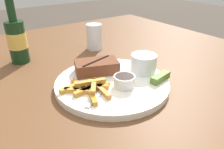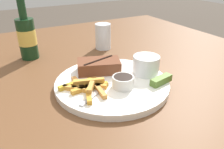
{
  "view_description": "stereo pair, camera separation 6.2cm",
  "coord_description": "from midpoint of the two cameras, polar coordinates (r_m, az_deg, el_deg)",
  "views": [
    {
      "loc": [
        -0.32,
        -0.45,
        1.09
      ],
      "look_at": [
        0.0,
        0.0,
        0.81
      ],
      "focal_mm": 35.0,
      "sensor_mm": 36.0,
      "label": 1
    },
    {
      "loc": [
        -0.27,
        -0.49,
        1.09
      ],
      "look_at": [
        0.0,
        0.0,
        0.81
      ],
      "focal_mm": 35.0,
      "sensor_mm": 36.0,
      "label": 2
    }
  ],
  "objects": [
    {
      "name": "dipping_sauce_cup",
      "position": [
        0.59,
        0.27,
        -1.71
      ],
      "size": [
        0.06,
        0.06,
        0.03
      ],
      "color": "silver",
      "rests_on": "dinner_plate"
    },
    {
      "name": "fork_utensil",
      "position": [
        0.56,
        -6.76,
        -5.44
      ],
      "size": [
        0.12,
        0.08,
        0.0
      ],
      "rotation": [
        0.0,
        0.0,
        6.83
      ],
      "color": "#B7B7BC",
      "rests_on": "dinner_plate"
    },
    {
      "name": "dinner_plate",
      "position": [
        0.64,
        -2.8,
        -2.4
      ],
      "size": [
        0.33,
        0.33,
        0.02
      ],
      "color": "white",
      "rests_on": "dining_table"
    },
    {
      "name": "beer_bottle",
      "position": [
        0.85,
        -25.57,
        8.26
      ],
      "size": [
        0.07,
        0.07,
        0.24
      ],
      "color": "#143319",
      "rests_on": "dining_table"
    },
    {
      "name": "fries_pile",
      "position": [
        0.59,
        -8.97,
        -3.52
      ],
      "size": [
        0.13,
        0.14,
        0.02
      ],
      "color": "gold",
      "rests_on": "dinner_plate"
    },
    {
      "name": "pickle_spear",
      "position": [
        0.64,
        9.82,
        -0.86
      ],
      "size": [
        0.07,
        0.03,
        0.02
      ],
      "color": "#567A2D",
      "rests_on": "dinner_plate"
    },
    {
      "name": "drinking_glass",
      "position": [
        0.92,
        -6.62,
        9.72
      ],
      "size": [
        0.06,
        0.06,
        0.1
      ],
      "color": "silver",
      "rests_on": "dining_table"
    },
    {
      "name": "coleslaw_cup",
      "position": [
        0.67,
        5.65,
        3.13
      ],
      "size": [
        0.08,
        0.08,
        0.06
      ],
      "color": "white",
      "rests_on": "dinner_plate"
    },
    {
      "name": "dining_table",
      "position": [
        0.67,
        -2.67,
        -7.72
      ],
      "size": [
        1.39,
        1.5,
        0.77
      ],
      "color": "brown",
      "rests_on": "ground_plane"
    },
    {
      "name": "steak_portion",
      "position": [
        0.68,
        -6.66,
        1.99
      ],
      "size": [
        0.15,
        0.11,
        0.04
      ],
      "color": "brown",
      "rests_on": "dinner_plate"
    }
  ]
}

